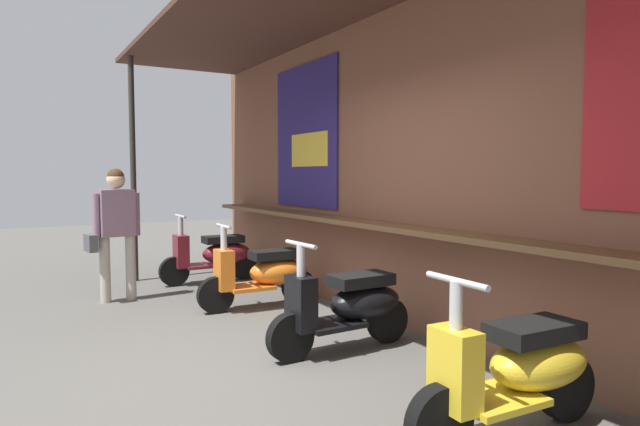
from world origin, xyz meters
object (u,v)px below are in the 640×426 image
at_px(scooter_maroon, 215,255).
at_px(shopper_with_handbag, 115,222).
at_px(scooter_yellow, 519,369).
at_px(scooter_black, 349,305).
at_px(scooter_orange, 265,274).

distance_m(scooter_maroon, shopper_with_handbag, 1.60).
relative_size(scooter_yellow, shopper_with_handbag, 0.89).
relative_size(scooter_black, shopper_with_handbag, 0.89).
relative_size(scooter_maroon, scooter_black, 1.00).
xyz_separation_m(scooter_maroon, shopper_with_handbag, (0.52, -1.41, 0.56)).
xyz_separation_m(scooter_orange, shopper_with_handbag, (-1.17, -1.41, 0.56)).
height_order(scooter_yellow, shopper_with_handbag, shopper_with_handbag).
distance_m(scooter_black, shopper_with_handbag, 3.29).
distance_m(scooter_black, scooter_yellow, 1.78).
xyz_separation_m(scooter_maroon, scooter_yellow, (5.22, -0.00, 0.00)).
xyz_separation_m(scooter_yellow, shopper_with_handbag, (-4.70, -1.41, 0.56)).
relative_size(scooter_orange, scooter_black, 1.00).
height_order(scooter_maroon, shopper_with_handbag, shopper_with_handbag).
bearing_deg(scooter_maroon, shopper_with_handbag, 20.66).
bearing_deg(scooter_orange, scooter_yellow, 92.62).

